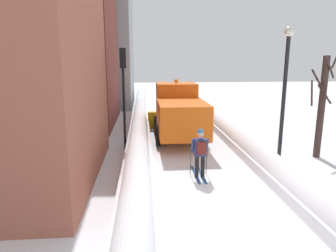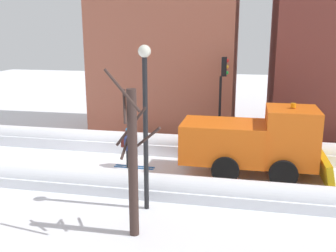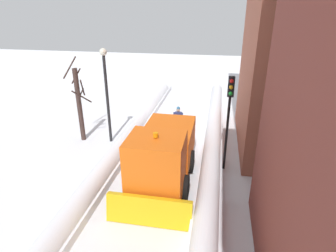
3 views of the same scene
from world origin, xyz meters
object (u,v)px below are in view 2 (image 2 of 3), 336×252
object	(u,v)px
street_lamp	(145,109)
skier	(128,145)
traffic_light_pole	(223,87)
plow_truck	(255,141)
bare_tree_near	(133,160)

from	to	relation	value
street_lamp	skier	bearing A→B (deg)	-154.28
traffic_light_pole	street_lamp	distance (m)	6.98
skier	street_lamp	world-z (taller)	street_lamp
plow_truck	street_lamp	xyz separation A→B (m)	(3.94, -3.59, 1.96)
street_lamp	bare_tree_near	xyz separation A→B (m)	(1.73, 0.08, -1.13)
skier	traffic_light_pole	distance (m)	5.31
plow_truck	skier	world-z (taller)	plow_truck
plow_truck	bare_tree_near	xyz separation A→B (m)	(5.67, -3.51, 0.83)
skier	street_lamp	size ratio (longest dim) A/B	0.33
skier	street_lamp	distance (m)	4.88
traffic_light_pole	bare_tree_near	world-z (taller)	bare_tree_near
plow_truck	skier	size ratio (longest dim) A/B	3.31
skier	bare_tree_near	world-z (taller)	bare_tree_near
traffic_light_pole	bare_tree_near	size ratio (longest dim) A/B	0.96
bare_tree_near	skier	bearing A→B (deg)	-160.94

